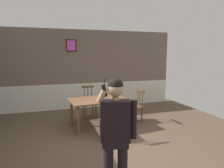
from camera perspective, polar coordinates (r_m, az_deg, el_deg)
ground_plane at (r=4.56m, az=0.93°, el=-17.16°), size 7.47×7.47×0.00m
room_back_partition at (r=7.44m, az=-7.40°, el=3.73°), size 6.68×0.17×2.84m
dining_table at (r=5.48m, az=-3.93°, el=-5.27°), size 1.60×1.11×0.77m
chair_near_window at (r=5.99m, az=6.53°, el=-6.17°), size 0.48×0.48×0.94m
chair_by_doorway at (r=4.76m, az=-0.39°, el=-10.14°), size 0.47×0.47×0.91m
chair_at_table_head at (r=6.33m, az=-6.53°, el=-5.28°), size 0.43×0.43×0.99m
person_figure at (r=2.81m, az=1.18°, el=-12.83°), size 0.54×0.33×1.66m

